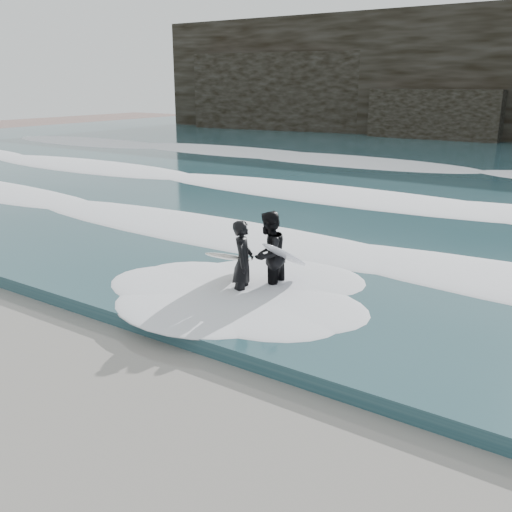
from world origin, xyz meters
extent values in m
plane|color=#845F56|center=(0.00, 0.00, 0.00)|extent=(120.00, 120.00, 0.00)
cube|color=#25484F|center=(0.00, 29.00, 0.15)|extent=(90.00, 52.00, 0.30)
ellipsoid|color=white|center=(0.00, 9.00, 0.40)|extent=(60.00, 3.20, 0.20)
ellipsoid|color=white|center=(0.00, 16.00, 0.42)|extent=(60.00, 4.00, 0.24)
ellipsoid|color=white|center=(0.00, 25.00, 0.45)|extent=(60.00, 4.80, 0.30)
imported|color=black|center=(-0.66, 5.45, 0.91)|extent=(0.67, 0.78, 1.82)
ellipsoid|color=silver|center=(-1.06, 5.50, 0.94)|extent=(1.16, 2.27, 0.88)
imported|color=black|center=(-0.40, 6.03, 0.97)|extent=(0.78, 0.98, 1.94)
ellipsoid|color=white|center=(0.02, 6.03, 1.04)|extent=(0.54, 1.71, 0.99)
camera|label=1|loc=(6.02, -3.88, 4.58)|focal=40.00mm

